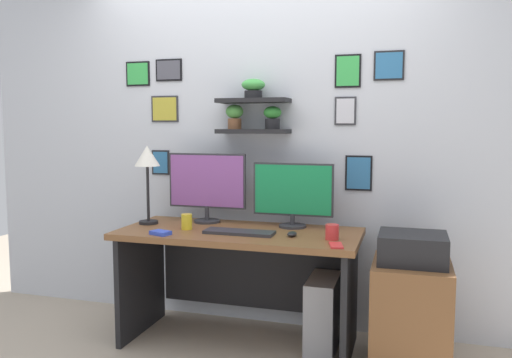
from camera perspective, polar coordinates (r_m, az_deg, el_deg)
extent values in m
plane|color=tan|center=(3.54, -1.87, -17.70)|extent=(8.00, 8.00, 0.00)
cube|color=silver|center=(3.66, 0.25, 4.84)|extent=(4.40, 0.04, 2.70)
cube|color=black|center=(3.55, -0.30, 5.30)|extent=(0.49, 0.20, 0.03)
cube|color=black|center=(3.55, -0.30, 8.67)|extent=(0.49, 0.20, 0.03)
cylinder|color=black|center=(3.56, -0.30, 9.33)|extent=(0.12, 0.12, 0.05)
ellipsoid|color=green|center=(3.56, -0.30, 10.39)|extent=(0.16, 0.16, 0.08)
cylinder|color=black|center=(3.51, 1.83, 6.11)|extent=(0.10, 0.10, 0.07)
ellipsoid|color=#2E8130|center=(3.51, 1.84, 7.37)|extent=(0.12, 0.12, 0.08)
cylinder|color=brown|center=(3.59, -2.38, 6.12)|extent=(0.09, 0.09, 0.07)
ellipsoid|color=#488D3E|center=(3.59, -2.39, 7.48)|extent=(0.12, 0.12, 0.10)
cube|color=#2D2D33|center=(3.91, -10.04, 7.64)|extent=(0.21, 0.02, 0.19)
cube|color=gold|center=(3.90, -10.10, 7.64)|extent=(0.19, 0.00, 0.17)
cube|color=black|center=(3.52, 14.51, 12.06)|extent=(0.19, 0.02, 0.19)
cube|color=teal|center=(3.51, 14.51, 12.07)|extent=(0.17, 0.00, 0.17)
cube|color=black|center=(3.53, 10.14, 11.68)|extent=(0.17, 0.02, 0.22)
cube|color=green|center=(3.53, 10.13, 11.69)|extent=(0.15, 0.00, 0.19)
cube|color=black|center=(3.94, -10.49, 1.82)|extent=(0.14, 0.02, 0.18)
cube|color=teal|center=(3.93, -10.55, 1.81)|extent=(0.12, 0.00, 0.16)
cube|color=black|center=(3.52, 11.30, 0.65)|extent=(0.18, 0.02, 0.24)
cube|color=teal|center=(3.51, 11.28, 0.64)|extent=(0.15, 0.00, 0.21)
cube|color=black|center=(3.91, -9.61, 11.80)|extent=(0.21, 0.02, 0.16)
cube|color=#4C4C56|center=(3.90, -9.67, 11.81)|extent=(0.18, 0.00, 0.13)
cube|color=#2D2D33|center=(3.52, 9.87, 7.43)|extent=(0.14, 0.02, 0.19)
cube|color=silver|center=(3.51, 9.86, 7.43)|extent=(0.12, 0.00, 0.16)
cube|color=black|center=(4.03, -12.92, 11.28)|extent=(0.19, 0.02, 0.18)
cube|color=green|center=(4.02, -12.98, 11.28)|extent=(0.17, 0.00, 0.16)
cube|color=brown|center=(3.32, -1.91, -6.07)|extent=(1.54, 0.68, 0.04)
cube|color=black|center=(3.69, -12.60, -10.97)|extent=(0.04, 0.62, 0.71)
cube|color=black|center=(3.27, 10.32, -13.17)|extent=(0.04, 0.62, 0.71)
cube|color=black|center=(3.68, -0.38, -10.32)|extent=(1.34, 0.02, 0.50)
cylinder|color=#2D2D33|center=(3.61, -5.45, -4.66)|extent=(0.18, 0.18, 0.02)
cylinder|color=#2D2D33|center=(3.60, -5.46, -3.77)|extent=(0.03, 0.03, 0.10)
cube|color=#2D2D33|center=(3.58, -5.43, -0.19)|extent=(0.56, 0.02, 0.38)
cube|color=#8C4C99|center=(3.56, -5.51, -0.21)|extent=(0.54, 0.00, 0.35)
cylinder|color=#2D2D33|center=(3.43, 4.06, -5.21)|extent=(0.18, 0.18, 0.02)
cylinder|color=#2D2D33|center=(3.42, 4.06, -4.48)|extent=(0.03, 0.03, 0.07)
cube|color=#2D2D33|center=(3.40, 4.12, -1.16)|extent=(0.54, 0.02, 0.35)
cube|color=#198C4C|center=(3.39, 4.08, -1.19)|extent=(0.51, 0.00, 0.32)
cube|color=#2D2D33|center=(3.22, -1.87, -5.91)|extent=(0.44, 0.14, 0.02)
ellipsoid|color=black|center=(3.15, 4.01, -6.09)|extent=(0.06, 0.09, 0.03)
cylinder|color=black|center=(3.62, -11.81, -4.71)|extent=(0.13, 0.13, 0.02)
cylinder|color=black|center=(3.58, -11.87, -1.58)|extent=(0.02, 0.02, 0.38)
cone|color=white|center=(3.56, -11.96, 2.54)|extent=(0.17, 0.17, 0.14)
cube|color=red|center=(2.93, 8.86, -7.27)|extent=(0.10, 0.15, 0.01)
cylinder|color=red|center=(3.08, 8.43, -5.83)|extent=(0.08, 0.08, 0.09)
cylinder|color=yellow|center=(3.37, -7.68, -4.71)|extent=(0.07, 0.07, 0.10)
cube|color=blue|center=(3.24, -10.52, -5.87)|extent=(0.14, 0.11, 0.02)
cube|color=brown|center=(3.23, 16.72, -14.31)|extent=(0.44, 0.50, 0.63)
cube|color=black|center=(3.11, 16.94, -7.34)|extent=(0.38, 0.34, 0.17)
cube|color=#99999E|center=(3.38, 7.43, -14.62)|extent=(0.18, 0.40, 0.47)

